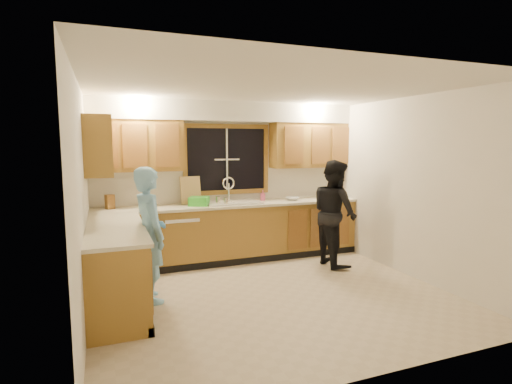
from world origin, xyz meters
TOP-DOWN VIEW (x-y plane):
  - floor at (0.00, 0.00)m, footprint 4.20×4.20m
  - ceiling at (0.00, 0.00)m, footprint 4.20×4.20m
  - wall_back at (0.00, 1.90)m, footprint 4.20×0.00m
  - wall_left at (-2.10, 0.00)m, footprint 0.00×3.80m
  - wall_right at (2.10, 0.00)m, footprint 0.00×3.80m
  - base_cabinets_back at (0.00, 1.60)m, footprint 4.20×0.60m
  - base_cabinets_left at (-1.80, 0.35)m, footprint 0.60×1.90m
  - countertop_back at (0.00, 1.58)m, footprint 4.20×0.63m
  - countertop_left at (-1.79, 0.35)m, footprint 0.63×1.90m
  - upper_cabinets_left at (-1.43, 1.73)m, footprint 1.35×0.33m
  - upper_cabinets_right at (1.43, 1.73)m, footprint 1.35×0.33m
  - upper_cabinets_return at (-1.94, 1.12)m, footprint 0.33×0.90m
  - soffit at (0.00, 1.72)m, footprint 4.20×0.35m
  - window_frame at (0.00, 1.89)m, footprint 1.44×0.03m
  - sink at (0.00, 1.60)m, footprint 0.86×0.52m
  - dishwasher at (-0.85, 1.59)m, footprint 0.60×0.56m
  - stove at (-1.80, -0.22)m, footprint 0.58×0.75m
  - man at (-1.41, 0.36)m, footprint 0.49×0.65m
  - woman at (1.38, 0.82)m, footprint 0.62×0.79m
  - knife_block at (-1.82, 1.71)m, footprint 0.14×0.13m
  - cutting_board at (-0.62, 1.80)m, footprint 0.33×0.14m
  - dish_crate at (-0.55, 1.56)m, footprint 0.37×0.36m
  - soap_bottle at (0.57, 1.72)m, footprint 0.10×0.10m
  - bowl at (1.03, 1.55)m, footprint 0.28×0.28m
  - can_left at (-0.26, 1.52)m, footprint 0.09×0.09m
  - can_right at (-0.17, 1.41)m, footprint 0.07×0.07m

SIDE VIEW (x-z plane):
  - floor at x=0.00m, z-range 0.00..0.00m
  - dishwasher at x=-0.85m, z-range 0.00..0.82m
  - base_cabinets_back at x=0.00m, z-range 0.00..0.88m
  - base_cabinets_left at x=-1.80m, z-range 0.00..0.88m
  - stove at x=-1.80m, z-range 0.00..0.90m
  - man at x=-1.41m, z-range 0.00..1.59m
  - woman at x=1.38m, z-range 0.00..1.61m
  - sink at x=0.00m, z-range 0.58..1.15m
  - countertop_back at x=0.00m, z-range 0.88..0.92m
  - countertop_left at x=-1.79m, z-range 0.88..0.92m
  - bowl at x=1.03m, z-range 0.92..0.97m
  - can_right at x=-0.17m, z-range 0.92..1.04m
  - can_left at x=-0.26m, z-range 0.92..1.05m
  - dish_crate at x=-0.55m, z-range 0.92..1.05m
  - soap_bottle at x=0.57m, z-range 0.92..1.09m
  - knife_block at x=-1.82m, z-range 0.92..1.13m
  - cutting_board at x=-0.62m, z-range 0.92..1.35m
  - wall_back at x=0.00m, z-range -0.85..3.35m
  - wall_left at x=-2.10m, z-range -0.65..3.15m
  - wall_right at x=2.10m, z-range -0.65..3.15m
  - window_frame at x=0.00m, z-range 1.03..2.17m
  - upper_cabinets_left at x=-1.43m, z-range 1.45..2.20m
  - upper_cabinets_right at x=1.43m, z-range 1.45..2.20m
  - upper_cabinets_return at x=-1.94m, z-range 1.45..2.20m
  - soffit at x=0.00m, z-range 2.20..2.50m
  - ceiling at x=0.00m, z-range 2.50..2.50m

